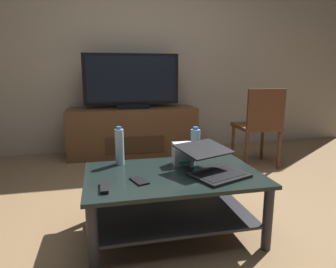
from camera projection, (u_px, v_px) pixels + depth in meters
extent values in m
plane|color=olive|center=(189.00, 225.00, 2.10)|extent=(7.68, 7.68, 0.00)
cube|color=#B2A38C|center=(142.00, 45.00, 3.95)|extent=(6.40, 0.12, 2.80)
cube|color=black|center=(173.00, 175.00, 1.92)|extent=(1.11, 0.71, 0.02)
cube|color=#2D2D33|center=(173.00, 212.00, 1.98)|extent=(0.98, 0.62, 0.02)
cylinder|color=#2D2D33|center=(93.00, 240.00, 1.56)|extent=(0.06, 0.06, 0.40)
cylinder|color=#2D2D33|center=(268.00, 219.00, 1.78)|extent=(0.06, 0.06, 0.40)
cylinder|color=#2D2D33|center=(94.00, 194.00, 2.15)|extent=(0.06, 0.06, 0.40)
cylinder|color=#2D2D33|center=(226.00, 182.00, 2.37)|extent=(0.06, 0.06, 0.40)
cube|color=brown|center=(133.00, 131.00, 3.84)|extent=(1.62, 0.48, 0.61)
cube|color=#432A18|center=(135.00, 145.00, 3.63)|extent=(0.73, 0.01, 0.21)
cube|color=black|center=(132.00, 106.00, 3.75)|extent=(0.41, 0.20, 0.05)
cube|color=black|center=(132.00, 79.00, 3.68)|extent=(1.18, 0.04, 0.62)
cube|color=black|center=(132.00, 79.00, 3.66)|extent=(1.10, 0.01, 0.56)
cube|color=#59331E|center=(256.00, 127.00, 3.38)|extent=(0.46, 0.46, 0.04)
cube|color=#59331E|center=(266.00, 110.00, 3.14)|extent=(0.42, 0.06, 0.44)
cylinder|color=#59331E|center=(262.00, 142.00, 3.65)|extent=(0.04, 0.04, 0.43)
cylinder|color=#59331E|center=(233.00, 143.00, 3.58)|extent=(0.04, 0.04, 0.43)
cylinder|color=#59331E|center=(279.00, 150.00, 3.28)|extent=(0.04, 0.04, 0.43)
cylinder|color=#59331E|center=(246.00, 152.00, 3.21)|extent=(0.04, 0.04, 0.43)
cube|color=black|center=(219.00, 175.00, 1.85)|extent=(0.40, 0.36, 0.02)
cube|color=black|center=(219.00, 174.00, 1.85)|extent=(0.34, 0.29, 0.00)
cube|color=black|center=(204.00, 149.00, 1.95)|extent=(0.40, 0.36, 0.05)
cube|color=silver|center=(204.00, 149.00, 1.94)|extent=(0.35, 0.32, 0.04)
cube|color=white|center=(183.00, 154.00, 2.09)|extent=(0.14, 0.09, 0.15)
cube|color=#19D84C|center=(185.00, 162.00, 2.05)|extent=(0.08, 0.00, 0.01)
cylinder|color=#99C6E5|center=(195.00, 144.00, 2.21)|extent=(0.07, 0.07, 0.22)
cylinder|color=blue|center=(196.00, 128.00, 2.18)|extent=(0.04, 0.04, 0.02)
cylinder|color=silver|center=(120.00, 147.00, 2.08)|extent=(0.06, 0.06, 0.25)
cylinder|color=blue|center=(119.00, 128.00, 2.05)|extent=(0.03, 0.03, 0.02)
cube|color=black|center=(139.00, 181.00, 1.77)|extent=(0.11, 0.15, 0.01)
cube|color=black|center=(104.00, 187.00, 1.66)|extent=(0.04, 0.16, 0.02)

